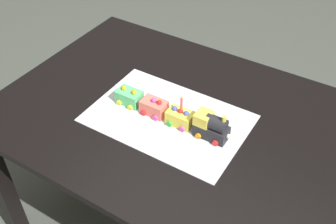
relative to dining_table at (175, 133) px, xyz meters
The scene contains 8 objects.
ground_plane 0.63m from the dining_table, ahead, with size 8.00×8.00×0.00m, color #474C44.
dining_table is the anchor object (origin of this frame).
cake_board 0.12m from the dining_table, 78.50° to the left, with size 0.60×0.40×0.00m, color silver.
cake_locomotive 0.24m from the dining_table, 166.54° to the left, with size 0.14×0.08×0.12m.
cake_car_gondola_lemon 0.15m from the dining_table, 138.25° to the left, with size 0.10×0.08×0.07m.
cake_car_caboose_coral 0.16m from the dining_table, 30.98° to the left, with size 0.10×0.08×0.07m.
cake_car_tanker_mint_green 0.24m from the dining_table, 12.59° to the left, with size 0.10×0.08×0.07m.
birthday_candle 0.23m from the dining_table, 140.12° to the left, with size 0.01×0.01×0.07m.
Camera 1 is at (-0.60, 1.03, 1.79)m, focal length 43.37 mm.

